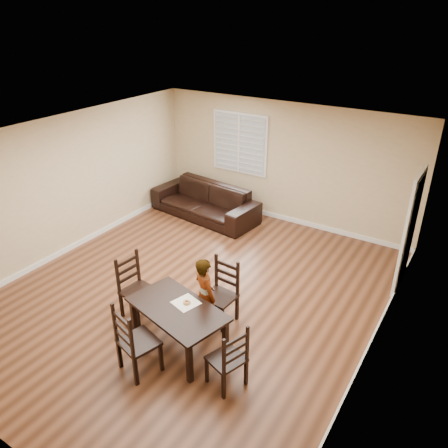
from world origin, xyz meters
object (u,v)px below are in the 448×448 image
Objects in this scene: chair_right at (232,363)px; sofa at (204,201)px; chair_left at (133,287)px; child at (205,295)px; chair_near at (224,292)px; donut at (187,302)px; chair_far at (130,345)px; dining_table at (177,313)px.

chair_right is 0.37× the size of sofa.
chair_left is 1.25m from child.
chair_right is (0.87, -1.19, -0.04)m from chair_near.
chair_near is at bearing -75.28° from child.
sofa is (-2.38, 2.93, -0.10)m from chair_near.
donut is 4.32m from sofa.
chair_near is 1.48m from chair_right.
chair_left is 1.09× the size of chair_right.
child is (1.22, 0.26, 0.15)m from chair_left.
chair_near is 1.73m from chair_far.
dining_table is 1.28× the size of child.
chair_near is 0.84× the size of child.
chair_far is 0.41× the size of sofa.
child reaches higher than chair_right.
chair_far is 1.32m from child.
chair_left is at bearing -66.39° from sofa.
chair_left reaches higher than dining_table.
chair_far is 1.36m from chair_right.
child reaches higher than sofa.
chair_left is (-1.29, -0.67, -0.00)m from chair_near.
chair_right is 5.25m from sofa.
chair_far is at bearing -132.43° from chair_left.
chair_far is 5.02m from sofa.
chair_right is at bearing -49.40° from chair_near.
sofa is (-3.25, 4.12, -0.06)m from chair_right.
sofa is at bearing 121.22° from donut.
child is at bearing -48.59° from sofa.
chair_right is 8.78× the size of donut.
chair_far is at bearing -105.23° from donut.
chair_left reaches higher than donut.
child is (0.12, 0.51, 0.04)m from dining_table.
child is (0.32, 1.27, 0.13)m from chair_far.
dining_table is at bearing -87.77° from chair_far.
chair_near is 9.61× the size of donut.
chair_far is at bearing -59.93° from sofa.
sofa is (-1.09, 3.59, -0.10)m from chair_left.
chair_left is at bearing 37.62° from child.
dining_table is at bearing -98.11° from chair_near.
child is 0.37m from donut.
chair_far is at bearing 101.58° from child.
dining_table is at bearing -96.79° from chair_left.
child is (-0.95, 0.78, 0.19)m from chair_right.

